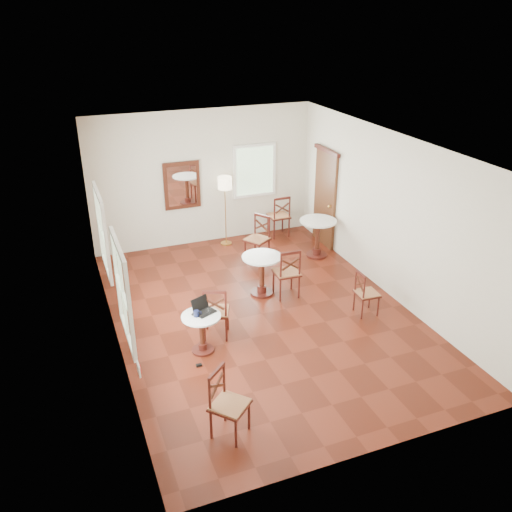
{
  "coord_description": "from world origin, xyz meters",
  "views": [
    {
      "loc": [
        -3.08,
        -7.59,
        4.98
      ],
      "look_at": [
        0.0,
        0.3,
        1.0
      ],
      "focal_mm": 37.75,
      "sensor_mm": 36.0,
      "label": 1
    }
  ],
  "objects_px": {
    "cafe_table_mid": "(262,271)",
    "floor_lamp": "(225,188)",
    "chair_mid_a": "(287,272)",
    "chair_near_b": "(228,404)",
    "navy_mug": "(197,313)",
    "cafe_table_near": "(202,329)",
    "chair_near_a": "(216,312)",
    "cafe_table_back": "(318,234)",
    "mouse": "(195,314)",
    "laptop": "(203,308)",
    "water_glass": "(208,312)",
    "chair_back_b": "(258,238)",
    "power_adapter": "(199,365)",
    "chair_back_a": "(279,216)",
    "chair_mid_b": "(366,293)"
  },
  "relations": [
    {
      "from": "cafe_table_mid",
      "to": "water_glass",
      "type": "bearing_deg",
      "value": -136.02
    },
    {
      "from": "chair_back_b",
      "to": "power_adapter",
      "type": "relative_size",
      "value": 11.05
    },
    {
      "from": "cafe_table_near",
      "to": "cafe_table_mid",
      "type": "height_order",
      "value": "cafe_table_mid"
    },
    {
      "from": "chair_near_b",
      "to": "mouse",
      "type": "relative_size",
      "value": 8.71
    },
    {
      "from": "laptop",
      "to": "water_glass",
      "type": "distance_m",
      "value": 0.13
    },
    {
      "from": "floor_lamp",
      "to": "power_adapter",
      "type": "bearing_deg",
      "value": -113.59
    },
    {
      "from": "chair_near_a",
      "to": "chair_near_b",
      "type": "distance_m",
      "value": 2.24
    },
    {
      "from": "cafe_table_near",
      "to": "chair_near_a",
      "type": "relative_size",
      "value": 0.7
    },
    {
      "from": "chair_back_b",
      "to": "floor_lamp",
      "type": "distance_m",
      "value": 1.39
    },
    {
      "from": "cafe_table_mid",
      "to": "chair_back_b",
      "type": "relative_size",
      "value": 0.81
    },
    {
      "from": "chair_near_a",
      "to": "water_glass",
      "type": "height_order",
      "value": "chair_near_a"
    },
    {
      "from": "chair_near_b",
      "to": "navy_mug",
      "type": "distance_m",
      "value": 1.88
    },
    {
      "from": "cafe_table_near",
      "to": "chair_mid_a",
      "type": "distance_m",
      "value": 2.28
    },
    {
      "from": "navy_mug",
      "to": "chair_back_a",
      "type": "bearing_deg",
      "value": 51.61
    },
    {
      "from": "chair_mid_a",
      "to": "chair_back_b",
      "type": "relative_size",
      "value": 1.0
    },
    {
      "from": "cafe_table_near",
      "to": "chair_near_b",
      "type": "relative_size",
      "value": 0.69
    },
    {
      "from": "chair_back_b",
      "to": "water_glass",
      "type": "relative_size",
      "value": 10.25
    },
    {
      "from": "floor_lamp",
      "to": "power_adapter",
      "type": "height_order",
      "value": "floor_lamp"
    },
    {
      "from": "floor_lamp",
      "to": "mouse",
      "type": "bearing_deg",
      "value": -114.85
    },
    {
      "from": "cafe_table_back",
      "to": "chair_mid_a",
      "type": "height_order",
      "value": "chair_mid_a"
    },
    {
      "from": "chair_mid_a",
      "to": "floor_lamp",
      "type": "bearing_deg",
      "value": -80.95
    },
    {
      "from": "cafe_table_mid",
      "to": "cafe_table_back",
      "type": "distance_m",
      "value": 2.08
    },
    {
      "from": "cafe_table_mid",
      "to": "floor_lamp",
      "type": "height_order",
      "value": "floor_lamp"
    },
    {
      "from": "chair_near_b",
      "to": "chair_mid_b",
      "type": "height_order",
      "value": "chair_near_b"
    },
    {
      "from": "cafe_table_back",
      "to": "chair_mid_b",
      "type": "distance_m",
      "value": 2.48
    },
    {
      "from": "chair_mid_a",
      "to": "cafe_table_mid",
      "type": "bearing_deg",
      "value": -27.24
    },
    {
      "from": "chair_mid_a",
      "to": "mouse",
      "type": "bearing_deg",
      "value": 31.13
    },
    {
      "from": "cafe_table_near",
      "to": "cafe_table_back",
      "type": "xyz_separation_m",
      "value": [
        3.3,
        2.52,
        0.11
      ]
    },
    {
      "from": "chair_near_b",
      "to": "power_adapter",
      "type": "relative_size",
      "value": 10.65
    },
    {
      "from": "cafe_table_back",
      "to": "navy_mug",
      "type": "bearing_deg",
      "value": -143.26
    },
    {
      "from": "laptop",
      "to": "navy_mug",
      "type": "relative_size",
      "value": 3.07
    },
    {
      "from": "mouse",
      "to": "navy_mug",
      "type": "height_order",
      "value": "navy_mug"
    },
    {
      "from": "cafe_table_back",
      "to": "power_adapter",
      "type": "distance_m",
      "value": 4.54
    },
    {
      "from": "chair_near_a",
      "to": "chair_mid_a",
      "type": "distance_m",
      "value": 1.83
    },
    {
      "from": "cafe_table_mid",
      "to": "chair_mid_a",
      "type": "distance_m",
      "value": 0.47
    },
    {
      "from": "cafe_table_mid",
      "to": "navy_mug",
      "type": "relative_size",
      "value": 6.21
    },
    {
      "from": "chair_near_b",
      "to": "laptop",
      "type": "xyz_separation_m",
      "value": [
        0.25,
        1.96,
        0.24
      ]
    },
    {
      "from": "chair_back_a",
      "to": "floor_lamp",
      "type": "relative_size",
      "value": 0.63
    },
    {
      "from": "chair_mid_a",
      "to": "chair_near_b",
      "type": "bearing_deg",
      "value": 57.19
    },
    {
      "from": "laptop",
      "to": "cafe_table_mid",
      "type": "bearing_deg",
      "value": 15.98
    },
    {
      "from": "cafe_table_near",
      "to": "power_adapter",
      "type": "distance_m",
      "value": 0.56
    },
    {
      "from": "cafe_table_back",
      "to": "mouse",
      "type": "xyz_separation_m",
      "value": [
        -3.39,
        -2.47,
        0.15
      ]
    },
    {
      "from": "floor_lamp",
      "to": "laptop",
      "type": "bearing_deg",
      "value": -113.33
    },
    {
      "from": "cafe_table_mid",
      "to": "cafe_table_back",
      "type": "relative_size",
      "value": 0.94
    },
    {
      "from": "chair_near_b",
      "to": "chair_mid_b",
      "type": "bearing_deg",
      "value": -11.28
    },
    {
      "from": "cafe_table_mid",
      "to": "chair_near_b",
      "type": "bearing_deg",
      "value": -118.44
    },
    {
      "from": "cafe_table_near",
      "to": "laptop",
      "type": "height_order",
      "value": "laptop"
    },
    {
      "from": "cafe_table_mid",
      "to": "power_adapter",
      "type": "relative_size",
      "value": 8.92
    },
    {
      "from": "chair_near_a",
      "to": "laptop",
      "type": "height_order",
      "value": "chair_near_a"
    },
    {
      "from": "cafe_table_near",
      "to": "navy_mug",
      "type": "height_order",
      "value": "navy_mug"
    }
  ]
}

